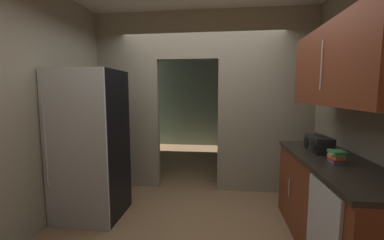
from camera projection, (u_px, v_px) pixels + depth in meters
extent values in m
plane|color=brown|center=(193.00, 229.00, 2.80)|extent=(20.00, 20.00, 0.00)
cube|color=gray|center=(129.00, 102.00, 4.04)|extent=(1.00, 0.12, 2.84)
cube|color=gray|center=(265.00, 103.00, 3.77)|extent=(1.46, 0.12, 2.84)
cube|color=gray|center=(188.00, 36.00, 3.80)|extent=(0.97, 0.12, 0.73)
cube|color=slate|center=(211.00, 98.00, 7.21)|extent=(3.43, 0.10, 2.84)
cube|color=slate|center=(138.00, 100.00, 5.75)|extent=(0.10, 3.37, 2.84)
cube|color=slate|center=(283.00, 100.00, 5.35)|extent=(0.10, 3.37, 2.84)
cube|color=black|center=(91.00, 144.00, 3.06)|extent=(0.77, 0.66, 1.85)
cube|color=#B7BABC|center=(74.00, 151.00, 2.72)|extent=(0.77, 0.03, 1.85)
cylinder|color=#B7BABC|center=(45.00, 143.00, 2.72)|extent=(0.02, 0.02, 1.02)
cube|color=maroon|center=(333.00, 209.00, 2.36)|extent=(0.58, 1.84, 0.89)
cube|color=black|center=(336.00, 162.00, 2.31)|extent=(0.62, 1.84, 0.04)
cylinder|color=#B7BABC|center=(316.00, 225.00, 1.99)|extent=(0.01, 0.01, 0.22)
cylinder|color=#B7BABC|center=(289.00, 187.00, 2.79)|extent=(0.01, 0.01, 0.22)
cube|color=#B7BABC|center=(322.00, 239.00, 1.89)|extent=(0.02, 0.56, 0.87)
cube|color=maroon|center=(343.00, 65.00, 2.21)|extent=(0.34, 1.66, 0.75)
cylinder|color=#B7BABC|center=(321.00, 65.00, 2.23)|extent=(0.01, 0.01, 0.45)
cube|color=black|center=(319.00, 144.00, 2.64)|extent=(0.19, 0.37, 0.17)
cylinder|color=#262626|center=(320.00, 135.00, 2.62)|extent=(0.02, 0.26, 0.02)
cylinder|color=black|center=(313.00, 146.00, 2.54)|extent=(0.01, 0.12, 0.12)
cylinder|color=black|center=(306.00, 142.00, 2.76)|extent=(0.01, 0.12, 0.12)
cube|color=#2D609E|center=(337.00, 162.00, 2.22)|extent=(0.11, 0.15, 0.02)
cube|color=red|center=(337.00, 160.00, 2.22)|extent=(0.11, 0.13, 0.02)
cube|color=gold|center=(336.00, 157.00, 2.23)|extent=(0.10, 0.16, 0.03)
cube|color=beige|center=(337.00, 154.00, 2.22)|extent=(0.13, 0.15, 0.02)
cube|color=#388C47|center=(338.00, 152.00, 2.21)|extent=(0.13, 0.15, 0.03)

